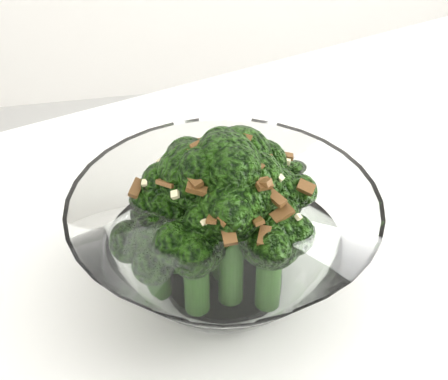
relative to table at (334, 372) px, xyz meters
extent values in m
cube|color=white|center=(0.00, 0.00, 0.05)|extent=(1.39, 1.13, 0.04)
cylinder|color=white|center=(-0.09, 0.05, 0.07)|extent=(0.10, 0.10, 0.01)
cylinder|color=#275215|center=(-0.09, 0.05, 0.13)|extent=(0.02, 0.02, 0.09)
sphere|color=#20490D|center=(-0.09, 0.05, 0.19)|extent=(0.06, 0.06, 0.06)
cylinder|color=#275215|center=(-0.07, 0.07, 0.12)|extent=(0.02, 0.02, 0.08)
sphere|color=#20490D|center=(-0.07, 0.07, 0.18)|extent=(0.05, 0.05, 0.05)
cylinder|color=#275215|center=(-0.11, 0.06, 0.12)|extent=(0.02, 0.02, 0.08)
sphere|color=#20490D|center=(-0.11, 0.06, 0.18)|extent=(0.05, 0.05, 0.05)
cylinder|color=#275215|center=(-0.09, 0.03, 0.12)|extent=(0.02, 0.02, 0.08)
sphere|color=#20490D|center=(-0.09, 0.03, 0.17)|extent=(0.05, 0.05, 0.05)
cylinder|color=#275215|center=(-0.05, 0.05, 0.11)|extent=(0.02, 0.02, 0.06)
sphere|color=#20490D|center=(-0.05, 0.05, 0.15)|extent=(0.05, 0.05, 0.05)
cylinder|color=#275215|center=(-0.12, 0.07, 0.11)|extent=(0.02, 0.02, 0.06)
sphere|color=#20490D|center=(-0.12, 0.07, 0.15)|extent=(0.05, 0.05, 0.05)
cylinder|color=#275215|center=(-0.06, 0.01, 0.11)|extent=(0.02, 0.02, 0.06)
sphere|color=#20490D|center=(-0.06, 0.01, 0.15)|extent=(0.05, 0.05, 0.05)
cylinder|color=#275215|center=(-0.11, 0.02, 0.11)|extent=(0.02, 0.02, 0.05)
sphere|color=#20490D|center=(-0.11, 0.02, 0.15)|extent=(0.05, 0.05, 0.05)
cylinder|color=#275215|center=(-0.04, 0.09, 0.10)|extent=(0.02, 0.02, 0.05)
sphere|color=#20490D|center=(-0.04, 0.09, 0.14)|extent=(0.04, 0.04, 0.04)
cylinder|color=#275215|center=(-0.14, 0.04, 0.10)|extent=(0.02, 0.02, 0.04)
sphere|color=#20490D|center=(-0.14, 0.04, 0.13)|extent=(0.05, 0.05, 0.05)
cylinder|color=#275215|center=(-0.08, 0.10, 0.10)|extent=(0.02, 0.02, 0.05)
sphere|color=#20490D|center=(-0.08, 0.10, 0.14)|extent=(0.04, 0.04, 0.04)
cylinder|color=#275215|center=(-0.11, 0.10, 0.10)|extent=(0.02, 0.02, 0.04)
sphere|color=#20490D|center=(-0.11, 0.10, 0.13)|extent=(0.04, 0.04, 0.04)
cube|color=brown|center=(-0.03, 0.09, 0.17)|extent=(0.01, 0.01, 0.01)
cube|color=brown|center=(-0.07, 0.09, 0.18)|extent=(0.01, 0.02, 0.01)
cube|color=brown|center=(-0.07, 0.03, 0.20)|extent=(0.02, 0.02, 0.01)
cube|color=brown|center=(-0.07, 0.11, 0.17)|extent=(0.02, 0.02, 0.01)
cube|color=brown|center=(-0.11, 0.03, 0.19)|extent=(0.02, 0.01, 0.01)
cube|color=brown|center=(-0.10, 0.06, 0.20)|extent=(0.02, 0.01, 0.01)
cube|color=brown|center=(-0.10, 0.05, 0.20)|extent=(0.01, 0.02, 0.01)
cube|color=brown|center=(-0.06, 0.02, 0.19)|extent=(0.02, 0.01, 0.01)
cube|color=brown|center=(-0.07, 0.07, 0.20)|extent=(0.02, 0.01, 0.01)
cube|color=brown|center=(-0.09, 0.11, 0.18)|extent=(0.02, 0.01, 0.01)
cube|color=brown|center=(-0.07, 0.03, 0.19)|extent=(0.02, 0.01, 0.01)
cube|color=brown|center=(-0.09, 0.05, 0.20)|extent=(0.01, 0.01, 0.01)
cube|color=brown|center=(-0.05, 0.11, 0.16)|extent=(0.02, 0.02, 0.01)
cube|color=brown|center=(-0.09, 0.08, 0.19)|extent=(0.02, 0.01, 0.01)
cube|color=brown|center=(-0.09, 0.00, 0.17)|extent=(0.01, 0.02, 0.01)
cube|color=brown|center=(-0.09, 0.02, 0.18)|extent=(0.01, 0.01, 0.01)
cube|color=brown|center=(-0.09, 0.00, 0.18)|extent=(0.02, 0.01, 0.01)
cube|color=brown|center=(-0.03, 0.04, 0.17)|extent=(0.02, 0.01, 0.01)
cube|color=brown|center=(-0.09, 0.07, 0.20)|extent=(0.02, 0.01, 0.01)
cube|color=brown|center=(-0.11, 0.04, 0.19)|extent=(0.01, 0.02, 0.01)
cube|color=brown|center=(-0.09, 0.01, 0.18)|extent=(0.01, 0.01, 0.01)
cube|color=brown|center=(-0.09, 0.08, 0.19)|extent=(0.01, 0.02, 0.01)
cube|color=brown|center=(-0.07, 0.00, 0.17)|extent=(0.01, 0.02, 0.01)
cube|color=brown|center=(-0.11, 0.08, 0.19)|extent=(0.02, 0.01, 0.01)
cube|color=brown|center=(-0.11, 0.09, 0.18)|extent=(0.01, 0.02, 0.01)
cube|color=brown|center=(-0.10, 0.01, 0.18)|extent=(0.01, 0.02, 0.01)
cube|color=brown|center=(-0.05, 0.02, 0.18)|extent=(0.01, 0.02, 0.01)
cube|color=brown|center=(-0.08, 0.09, 0.19)|extent=(0.01, 0.02, 0.01)
cube|color=brown|center=(-0.07, 0.04, 0.20)|extent=(0.02, 0.02, 0.01)
cube|color=brown|center=(-0.13, 0.05, 0.18)|extent=(0.02, 0.02, 0.01)
cube|color=brown|center=(-0.04, 0.10, 0.17)|extent=(0.01, 0.01, 0.01)
cube|color=brown|center=(-0.05, 0.01, 0.17)|extent=(0.02, 0.01, 0.01)
cube|color=brown|center=(-0.05, 0.06, 0.19)|extent=(0.02, 0.01, 0.01)
cube|color=brown|center=(-0.12, 0.07, 0.19)|extent=(0.01, 0.01, 0.01)
cube|color=brown|center=(-0.07, 0.07, 0.20)|extent=(0.02, 0.01, 0.01)
cube|color=brown|center=(-0.07, 0.11, 0.17)|extent=(0.02, 0.01, 0.01)
cube|color=brown|center=(-0.15, 0.07, 0.16)|extent=(0.01, 0.02, 0.01)
cube|color=brown|center=(-0.07, 0.00, 0.18)|extent=(0.01, 0.01, 0.01)
cube|color=brown|center=(-0.06, 0.03, 0.19)|extent=(0.02, 0.02, 0.01)
cube|color=beige|center=(-0.12, 0.03, 0.18)|extent=(0.01, 0.01, 0.01)
cube|color=beige|center=(-0.08, 0.09, 0.19)|extent=(0.01, 0.01, 0.00)
cube|color=beige|center=(-0.04, 0.01, 0.17)|extent=(0.01, 0.01, 0.01)
cube|color=beige|center=(-0.13, 0.09, 0.17)|extent=(0.01, 0.01, 0.00)
cube|color=beige|center=(-0.13, 0.09, 0.17)|extent=(0.01, 0.01, 0.01)
cube|color=beige|center=(-0.03, 0.07, 0.17)|extent=(0.01, 0.01, 0.00)
cube|color=beige|center=(-0.14, 0.06, 0.17)|extent=(0.01, 0.01, 0.01)
cube|color=beige|center=(-0.05, 0.04, 0.19)|extent=(0.01, 0.01, 0.01)
cube|color=beige|center=(-0.07, 0.05, 0.21)|extent=(0.01, 0.01, 0.01)
cube|color=beige|center=(-0.07, 0.10, 0.18)|extent=(0.01, 0.01, 0.00)
cube|color=beige|center=(-0.11, 0.01, 0.18)|extent=(0.01, 0.01, 0.00)
cube|color=beige|center=(-0.09, 0.01, 0.18)|extent=(0.01, 0.01, 0.00)
cube|color=beige|center=(-0.08, 0.10, 0.18)|extent=(0.01, 0.01, 0.01)
cube|color=beige|center=(-0.07, 0.08, 0.19)|extent=(0.01, 0.01, 0.00)
cube|color=beige|center=(-0.09, 0.00, 0.18)|extent=(0.01, 0.01, 0.00)
camera|label=1|loc=(-0.16, -0.34, 0.48)|focal=55.00mm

